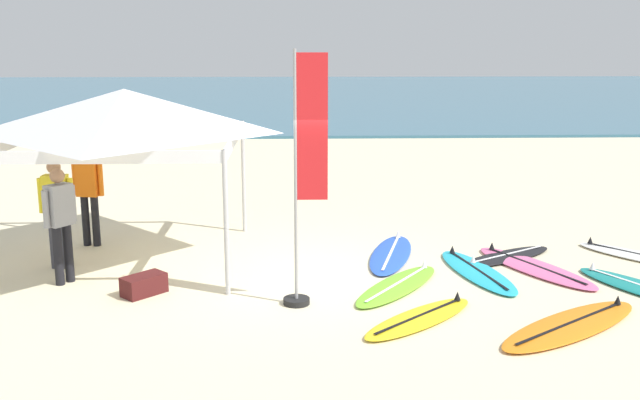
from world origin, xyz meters
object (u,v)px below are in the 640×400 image
Objects in this scene: person_yellow at (57,206)px; gear_bag_near_tent at (144,285)px; surfboard_orange at (571,325)px; canopy_tent at (125,112)px; surfboard_blue at (391,254)px; person_grey at (60,218)px; surfboard_cyan at (477,271)px; surfboard_lime at (398,285)px; surfboard_black at (507,256)px; banner_flag at (304,190)px; surfboard_white at (635,255)px; surfboard_pink at (535,267)px; person_orange at (88,190)px; surfboard_yellow at (420,318)px.

person_yellow is 2.15m from gear_bag_near_tent.
canopy_tent is at bearing 153.51° from surfboard_orange.
person_grey is (-4.95, -1.17, 0.95)m from surfboard_blue.
surfboard_blue is at bearing 13.33° from person_grey.
surfboard_cyan is 1.43m from surfboard_lime.
surfboard_black is at bearing 34.59° from surfboard_lime.
banner_flag is (-1.35, -0.60, 1.54)m from surfboard_lime.
surfboard_pink is at bearing -162.77° from surfboard_white.
surfboard_blue is 1.14× the size of surfboard_lime.
surfboard_cyan is at bearing -37.97° from surfboard_blue.
surfboard_cyan is 0.94× the size of surfboard_pink.
surfboard_white is at bearing 53.60° from surfboard_orange.
surfboard_orange is at bearing -72.53° from surfboard_cyan.
surfboard_white is 7.84m from gear_bag_near_tent.
surfboard_lime is at bearing -145.41° from surfboard_black.
surfboard_lime and surfboard_black have the same top height.
surfboard_cyan is at bearing -4.32° from person_yellow.
canopy_tent is 1.85m from person_orange.
surfboard_yellow is at bearing -136.43° from surfboard_pink.
canopy_tent is 6.52m from surfboard_black.
surfboard_cyan is 2.89m from surfboard_white.
surfboard_cyan and surfboard_blue have the same top height.
surfboard_blue is 3.94× the size of gear_bag_near_tent.
person_orange is at bearing 83.52° from person_yellow.
surfboard_black is 4.14m from banner_flag.
surfboard_white is at bearing 19.70° from banner_flag.
surfboard_blue is 5.34m from person_yellow.
person_yellow is at bearing -177.79° from surfboard_black.
canopy_tent is 2.84m from gear_bag_near_tent.
surfboard_black is at bearing -5.45° from surfboard_blue.
surfboard_black is (-2.13, 0.01, 0.00)m from surfboard_white.
surfboard_pink is 7.45m from person_yellow.
surfboard_pink is 0.72× the size of banner_flag.
surfboard_yellow and surfboard_pink have the same top height.
gear_bag_near_tent reaches higher than surfboard_orange.
surfboard_pink is 1.43× the size of person_yellow.
surfboard_pink is 1.18× the size of surfboard_lime.
banner_flag is (-3.31, 0.93, 1.54)m from surfboard_orange.
surfboard_cyan is 1.01m from surfboard_black.
surfboard_orange is at bearing -89.96° from surfboard_black.
person_grey reaches higher than gear_bag_near_tent.
surfboard_black is at bearing 8.30° from person_grey.
person_orange is at bearing 119.36° from gear_bag_near_tent.
person_yellow is (-7.11, 2.61, 0.95)m from surfboard_orange.
surfboard_orange and surfboard_lime have the same top height.
surfboard_yellow is 0.98× the size of surfboard_black.
surfboard_orange is at bearing -26.49° from canopy_tent.
person_yellow is 0.77m from person_grey.
banner_flag is at bearing -11.00° from gear_bag_near_tent.
person_grey is at bearing -68.72° from person_yellow.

